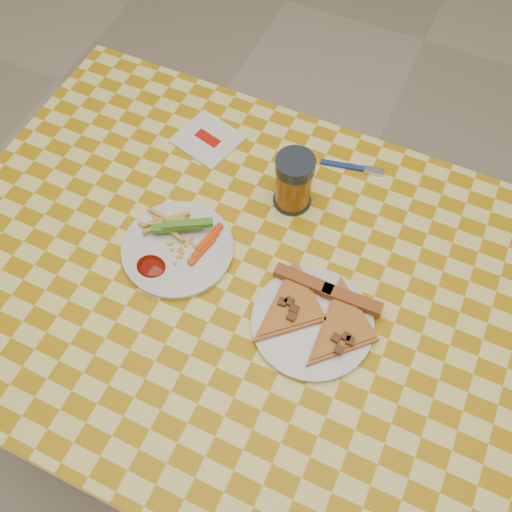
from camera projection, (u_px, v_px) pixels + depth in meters
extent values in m
plane|color=beige|center=(258.00, 399.00, 1.73)|extent=(8.00, 8.00, 0.00)
cylinder|color=white|center=(140.00, 186.00, 1.69)|extent=(0.06, 0.06, 0.71)
cylinder|color=white|center=(504.00, 329.00, 1.46)|extent=(0.06, 0.06, 0.71)
cube|color=brown|center=(258.00, 292.00, 1.09)|extent=(1.20, 0.80, 0.04)
cylinder|color=silver|center=(178.00, 249.00, 1.10)|extent=(0.22, 0.22, 0.01)
cylinder|color=silver|center=(312.00, 323.00, 1.03)|extent=(0.28, 0.28, 0.01)
cube|color=#176810|center=(182.00, 226.00, 1.10)|extent=(0.10, 0.08, 0.02)
cube|color=#E7450A|center=(206.00, 244.00, 1.09)|extent=(0.06, 0.08, 0.02)
ellipsoid|color=#680902|center=(151.00, 267.00, 1.08)|extent=(0.06, 0.05, 0.01)
cube|color=brown|center=(303.00, 281.00, 1.05)|extent=(0.11, 0.02, 0.02)
cube|color=brown|center=(352.00, 300.00, 1.03)|extent=(0.11, 0.03, 0.02)
cylinder|color=black|center=(292.00, 200.00, 1.17)|extent=(0.08, 0.08, 0.01)
cylinder|color=brown|center=(293.00, 185.00, 1.13)|extent=(0.07, 0.07, 0.10)
cylinder|color=black|center=(295.00, 165.00, 1.07)|extent=(0.08, 0.08, 0.03)
cube|color=white|center=(208.00, 139.00, 1.25)|extent=(0.15, 0.15, 0.01)
cube|color=red|center=(208.00, 138.00, 1.25)|extent=(0.06, 0.04, 0.00)
cube|color=navy|center=(343.00, 165.00, 1.21)|extent=(0.09, 0.03, 0.01)
cube|color=white|center=(374.00, 171.00, 1.20)|extent=(0.05, 0.03, 0.00)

